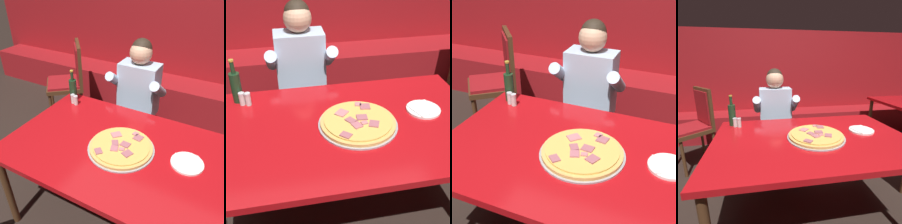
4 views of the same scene
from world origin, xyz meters
TOP-DOWN VIEW (x-y plane):
  - ground_plane at (0.00, 0.00)m, footprint 24.00×24.00m
  - booth_wall_panel at (0.00, 2.18)m, footprint 6.80×0.16m
  - booth_bench at (0.00, 1.86)m, footprint 6.46×0.48m
  - main_dining_table at (0.00, 0.00)m, footprint 1.57×1.01m
  - pizza at (0.03, -0.01)m, footprint 0.46×0.46m
  - plate_white_paper at (0.46, 0.06)m, footprint 0.21×0.21m
  - beer_bottle at (-0.67, 0.40)m, footprint 0.07×0.07m
  - shaker_red_pepper_flakes at (-0.64, 0.35)m, footprint 0.04×0.04m
  - shaker_oregano at (-0.60, 0.34)m, footprint 0.04×0.04m
  - diner_seated_blue_shirt at (-0.22, 0.78)m, footprint 0.53×0.53m
  - dining_chair_near_right at (-1.24, 1.08)m, footprint 0.62×0.62m

SIDE VIEW (x-z plane):
  - ground_plane at x=0.00m, z-range 0.00..0.00m
  - booth_bench at x=0.00m, z-range 0.00..0.46m
  - dining_chair_near_right at x=-1.24m, z-range 0.09..1.11m
  - main_dining_table at x=0.00m, z-range 0.31..1.08m
  - diner_seated_blue_shirt at x=-0.22m, z-range 0.07..1.34m
  - plate_white_paper at x=0.46m, z-range 0.76..0.78m
  - pizza at x=0.03m, z-range 0.76..0.80m
  - shaker_red_pepper_flakes at x=-0.64m, z-range 0.76..0.85m
  - shaker_oregano at x=-0.60m, z-range 0.76..0.85m
  - beer_bottle at x=-0.67m, z-range 0.73..1.02m
  - booth_wall_panel at x=0.00m, z-range 0.00..1.90m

